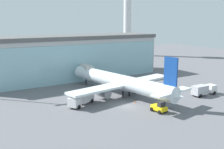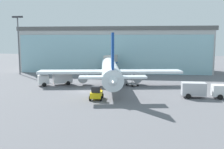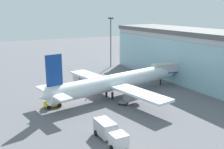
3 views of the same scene
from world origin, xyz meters
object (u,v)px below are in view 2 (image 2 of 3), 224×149
at_px(jet_bridge, 113,59).
at_px(safety_cone_nose, 101,89).
at_px(catering_truck, 56,78).
at_px(pushback_tug, 96,94).
at_px(apron_light_mast, 18,40).
at_px(fuel_truck, 202,89).
at_px(airplane, 110,70).
at_px(baggage_cart, 132,84).
at_px(safety_cone_wingtip, 54,82).

xyz_separation_m(jet_bridge, safety_cone_nose, (2.08, -25.13, -4.02)).
relative_size(catering_truck, pushback_tug, 2.16).
relative_size(jet_bridge, catering_truck, 1.65).
xyz_separation_m(apron_light_mast, fuel_truck, (47.09, -22.53, -8.52)).
bearing_deg(catering_truck, jet_bridge, -147.03).
relative_size(jet_bridge, fuel_truck, 1.63).
xyz_separation_m(airplane, catering_truck, (-11.54, -2.78, -1.89)).
relative_size(pushback_tug, safety_cone_nose, 6.16).
xyz_separation_m(airplane, safety_cone_nose, (-0.42, -7.21, -3.08)).
bearing_deg(fuel_truck, jet_bridge, 123.17).
bearing_deg(safety_cone_nose, pushback_tug, -82.86).
bearing_deg(fuel_truck, catering_truck, 162.81).
relative_size(baggage_cart, safety_cone_wingtip, 5.71).
distance_m(jet_bridge, fuel_truck, 35.02).
bearing_deg(airplane, jet_bridge, -4.67).
relative_size(apron_light_mast, pushback_tug, 4.89).
xyz_separation_m(apron_light_mast, pushback_tug, (29.50, -27.05, -9.01)).
height_order(airplane, baggage_cart, airplane).
distance_m(jet_bridge, safety_cone_wingtip, 21.80).
distance_m(baggage_cart, pushback_tug, 14.77).
relative_size(catering_truck, safety_cone_nose, 13.28).
xyz_separation_m(baggage_cart, safety_cone_nose, (-5.47, -6.49, -0.23)).
xyz_separation_m(jet_bridge, apron_light_mast, (-26.48, -5.64, 5.69)).
relative_size(airplane, catering_truck, 5.15).
bearing_deg(catering_truck, airplane, 160.10).
xyz_separation_m(catering_truck, safety_cone_wingtip, (-1.52, 2.04, -1.19)).
distance_m(jet_bridge, apron_light_mast, 27.66).
relative_size(apron_light_mast, catering_truck, 2.27).
bearing_deg(catering_truck, pushback_tug, 101.71).
distance_m(apron_light_mast, pushback_tug, 41.03).
bearing_deg(safety_cone_wingtip, safety_cone_nose, -27.14).
xyz_separation_m(apron_light_mast, airplane, (28.98, -12.27, -6.63)).
distance_m(jet_bridge, airplane, 18.11).
xyz_separation_m(jet_bridge, safety_cone_wingtip, (-10.56, -18.65, -4.02)).
bearing_deg(airplane, baggage_cart, -110.78).
distance_m(fuel_truck, safety_cone_nose, 18.83).
relative_size(jet_bridge, safety_cone_nose, 21.95).
height_order(baggage_cart, pushback_tug, pushback_tug).
xyz_separation_m(catering_truck, pushback_tug, (12.06, -12.00, -0.49)).
bearing_deg(airplane, pushback_tug, 169.40).
relative_size(apron_light_mast, safety_cone_nose, 30.13).
xyz_separation_m(catering_truck, fuel_truck, (29.65, -7.48, 0.00)).
distance_m(fuel_truck, safety_cone_wingtip, 32.62).
distance_m(catering_truck, safety_cone_nose, 12.03).
height_order(jet_bridge, safety_cone_wingtip, jet_bridge).
height_order(jet_bridge, baggage_cart, jet_bridge).
bearing_deg(apron_light_mast, safety_cone_nose, -34.31).
bearing_deg(pushback_tug, fuel_truck, -82.33).
bearing_deg(apron_light_mast, airplane, -22.95).
bearing_deg(apron_light_mast, catering_truck, -40.79).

